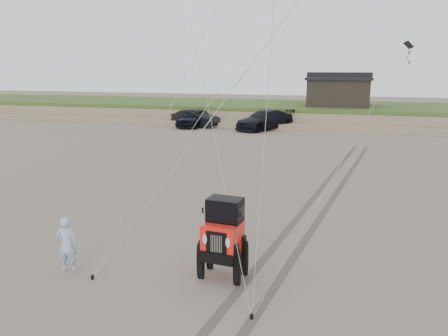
{
  "coord_description": "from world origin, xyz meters",
  "views": [
    {
      "loc": [
        2.94,
        -9.5,
        5.62
      ],
      "look_at": [
        -0.57,
        3.0,
        2.6
      ],
      "focal_mm": 35.0,
      "sensor_mm": 36.0,
      "label": 1
    }
  ],
  "objects": [
    {
      "name": "truck_c",
      "position": [
        -4.24,
        29.82,
        0.88
      ],
      "size": [
        5.37,
        6.46,
        1.77
      ],
      "primitive_type": "imported",
      "rotation": [
        0.0,
        0.0,
        -0.57
      ],
      "color": "black",
      "rests_on": "ground"
    },
    {
      "name": "stake_aux",
      "position": [
        1.14,
        -0.74,
        0.06
      ],
      "size": [
        0.08,
        0.08,
        0.12
      ],
      "primitive_type": "cylinder",
      "color": "black",
      "rests_on": "ground"
    },
    {
      "name": "man",
      "position": [
        -4.34,
        0.24,
        0.8
      ],
      "size": [
        0.66,
        0.51,
        1.59
      ],
      "primitive_type": "imported",
      "rotation": [
        0.0,
        0.0,
        3.39
      ],
      "color": "#819CC7",
      "rests_on": "ground"
    },
    {
      "name": "truck_a",
      "position": [
        -11.11,
        29.99,
        0.86
      ],
      "size": [
        2.45,
        5.19,
        1.72
      ],
      "primitive_type": "imported",
      "rotation": [
        0.0,
        0.0,
        -0.08
      ],
      "color": "black",
      "rests_on": "ground"
    },
    {
      "name": "ground",
      "position": [
        0.0,
        0.0,
        0.0
      ],
      "size": [
        160.0,
        160.0,
        0.0
      ],
      "primitive_type": "plane",
      "color": "#6B6054",
      "rests_on": "ground"
    },
    {
      "name": "cabin",
      "position": [
        2.0,
        37.0,
        3.24
      ],
      "size": [
        6.4,
        5.4,
        3.35
      ],
      "color": "black",
      "rests_on": "dune_ridge"
    },
    {
      "name": "tire_tracks",
      "position": [
        2.0,
        8.0,
        0.0
      ],
      "size": [
        5.22,
        29.74,
        0.01
      ],
      "color": "#4C443D",
      "rests_on": "ground"
    },
    {
      "name": "dune_ridge",
      "position": [
        0.0,
        37.5,
        0.82
      ],
      "size": [
        160.0,
        14.25,
        1.73
      ],
      "color": "#7A6B54",
      "rests_on": "ground"
    },
    {
      "name": "stake_main",
      "position": [
        -3.42,
        -0.04,
        0.06
      ],
      "size": [
        0.08,
        0.08,
        0.12
      ],
      "primitive_type": "cylinder",
      "color": "black",
      "rests_on": "ground"
    },
    {
      "name": "jeep",
      "position": [
        -0.05,
        1.04,
        0.88
      ],
      "size": [
        2.48,
        4.91,
        1.76
      ],
      "primitive_type": null,
      "rotation": [
        0.0,
        0.0,
        -0.1
      ],
      "color": "red",
      "rests_on": "ground"
    },
    {
      "name": "truck_b",
      "position": [
        -11.05,
        30.18,
        0.8
      ],
      "size": [
        5.16,
        3.16,
        1.6
      ],
      "primitive_type": "imported",
      "rotation": [
        0.0,
        0.0,
        1.25
      ],
      "color": "black",
      "rests_on": "ground"
    }
  ]
}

